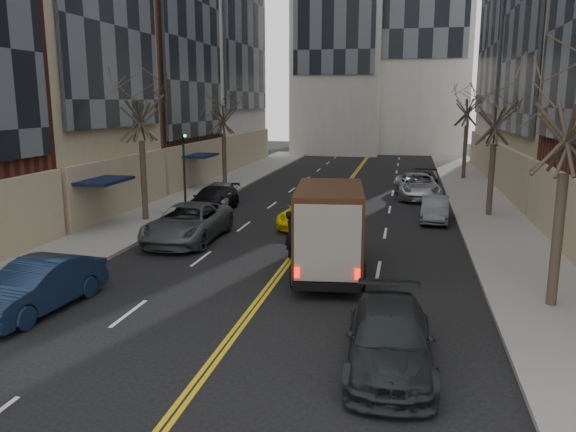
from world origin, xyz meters
name	(u,v)px	position (x,y,z in m)	size (l,w,h in m)	color
sidewalk_left	(192,198)	(-9.00, 27.00, 0.07)	(4.00, 66.00, 0.15)	slate
sidewalk_right	(487,209)	(9.00, 27.00, 0.07)	(4.00, 66.00, 0.15)	slate
tree_lf_mid	(139,92)	(-8.80, 20.00, 6.60)	(3.20, 3.20, 8.91)	#382D23
tree_lf_far	(223,103)	(-8.80, 33.00, 6.02)	(3.20, 3.20, 8.12)	#382D23
tree_rt_near	(572,90)	(8.80, 11.00, 6.45)	(3.20, 3.20, 8.71)	#382D23
tree_rt_mid	(497,101)	(8.80, 25.00, 6.17)	(3.20, 3.20, 8.32)	#382D23
tree_rt_far	(468,93)	(8.80, 40.00, 6.74)	(3.20, 3.20, 9.11)	#382D23
traffic_signal	(184,164)	(-7.39, 22.00, 2.82)	(0.29, 0.26, 4.70)	black
ups_truck	(329,230)	(1.76, 13.03, 1.65)	(2.97, 6.20, 3.27)	black
observer_sedan	(390,338)	(4.15, 6.16, 0.71)	(2.23, 5.00, 1.43)	black
taxi	(307,213)	(-0.44, 20.74, 0.65)	(2.15, 4.66, 1.30)	yellow
pedestrian	(291,234)	(-0.04, 15.01, 0.94)	(0.69, 0.45, 1.89)	black
parked_lf_b	(38,286)	(-6.22, 7.65, 0.77)	(1.63, 4.67, 1.54)	#101C32
parked_lf_c	(188,223)	(-5.10, 16.66, 0.82)	(2.73, 5.92, 1.64)	#464A4D
parked_lf_d	(213,200)	(-6.30, 23.33, 0.70)	(1.95, 4.79, 1.39)	black
parked_lf_e	(218,196)	(-6.30, 24.28, 0.77)	(1.82, 4.52, 1.54)	#B1B5BA
parked_rt_a	(435,209)	(5.90, 23.30, 0.64)	(1.36, 3.90, 1.29)	#52545A
parked_rt_b	(418,186)	(5.10, 30.48, 0.79)	(2.61, 5.66, 1.57)	#B6B9BE
parked_rt_c	(422,182)	(5.45, 33.20, 0.69)	(1.94, 4.77, 1.38)	black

